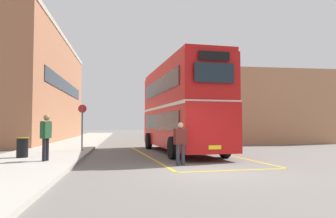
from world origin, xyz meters
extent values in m
plane|color=#66605B|center=(0.00, 14.40, 0.00)|extent=(135.60, 135.60, 0.00)
cube|color=#A39E93|center=(-6.50, 16.80, 0.07)|extent=(4.00, 57.60, 0.14)
cube|color=#9E6647|center=(-11.41, 20.95, 4.61)|extent=(6.63, 22.25, 9.21)
cube|color=#232D38|center=(-8.07, 20.95, 5.07)|extent=(0.06, 16.91, 1.10)
cube|color=#A89E8E|center=(-11.41, 20.95, 9.39)|extent=(6.75, 22.37, 0.36)
cube|color=#AD7A56|center=(9.78, 19.31, 2.98)|extent=(8.56, 12.43, 5.95)
cube|color=#232D38|center=(5.47, 19.31, 3.27)|extent=(0.06, 9.45, 1.10)
cylinder|color=black|center=(-1.17, 10.08, 0.50)|extent=(0.37, 1.02, 1.00)
cylinder|color=black|center=(1.30, 10.32, 0.50)|extent=(0.37, 1.02, 1.00)
cylinder|color=black|center=(-0.59, 4.04, 0.50)|extent=(0.37, 1.02, 1.00)
cylinder|color=black|center=(1.88, 4.28, 0.50)|extent=(0.37, 1.02, 1.00)
cube|color=#B71414|center=(0.35, 7.18, 1.40)|extent=(3.32, 9.97, 2.10)
cube|color=#B71414|center=(0.35, 7.18, 3.50)|extent=(3.30, 9.77, 2.10)
cube|color=#B71414|center=(0.35, 7.18, 4.65)|extent=(3.20, 9.67, 0.20)
cube|color=silver|center=(0.35, 7.18, 2.45)|extent=(3.34, 9.87, 0.14)
cube|color=#19232D|center=(-0.86, 7.06, 1.70)|extent=(0.80, 7.99, 0.84)
cube|color=#19232D|center=(-0.86, 7.06, 3.60)|extent=(0.80, 7.99, 0.84)
cube|color=#19232D|center=(1.57, 7.30, 1.70)|extent=(0.80, 7.99, 0.84)
cube|color=#19232D|center=(1.57, 7.30, 3.60)|extent=(0.80, 7.99, 0.84)
cube|color=#19232D|center=(0.82, 2.29, 3.60)|extent=(1.67, 0.20, 0.80)
cube|color=black|center=(0.82, 2.29, 4.28)|extent=(1.32, 0.17, 0.36)
cube|color=#19232D|center=(-0.12, 12.07, 1.80)|extent=(1.91, 0.22, 1.00)
cube|color=yellow|center=(0.82, 2.29, 0.63)|extent=(0.52, 0.08, 0.16)
cylinder|color=black|center=(2.75, 30.42, 0.46)|extent=(0.32, 0.94, 0.92)
cylinder|color=black|center=(5.21, 30.25, 0.46)|extent=(0.32, 0.94, 0.92)
cylinder|color=black|center=(2.36, 24.73, 0.46)|extent=(0.32, 0.94, 0.92)
cylinder|color=black|center=(4.82, 24.56, 0.46)|extent=(0.32, 0.94, 0.92)
cube|color=#1E512D|center=(3.78, 27.49, 1.60)|extent=(3.04, 9.64, 2.60)
cube|color=silver|center=(3.78, 27.49, 2.96)|extent=(2.87, 9.25, 0.12)
cube|color=#19232D|center=(2.57, 27.57, 1.95)|extent=(0.55, 7.58, 0.96)
cube|color=#19232D|center=(5.00, 27.41, 1.95)|extent=(0.55, 7.58, 0.96)
cube|color=#19232D|center=(4.11, 32.25, 1.90)|extent=(1.91, 0.17, 1.10)
cylinder|color=#2D2D38|center=(-0.53, 1.89, 0.39)|extent=(0.14, 0.14, 0.78)
cylinder|color=#2D2D38|center=(-0.74, 1.86, 0.39)|extent=(0.14, 0.14, 0.78)
cube|color=#591E19|center=(-0.64, 1.87, 1.08)|extent=(0.49, 0.30, 0.59)
cylinder|color=#591E19|center=(-0.41, 1.92, 1.11)|extent=(0.09, 0.09, 0.56)
cylinder|color=#591E19|center=(-0.86, 1.83, 1.11)|extent=(0.09, 0.09, 0.56)
sphere|color=tan|center=(-0.63, 1.85, 1.51)|extent=(0.21, 0.21, 0.21)
cylinder|color=black|center=(-5.67, 2.93, 0.57)|extent=(0.14, 0.14, 0.86)
cylinder|color=black|center=(-5.73, 2.71, 0.57)|extent=(0.14, 0.14, 0.86)
cube|color=#1E4728|center=(-5.70, 2.82, 1.32)|extent=(0.34, 0.54, 0.65)
cylinder|color=#1E4728|center=(-5.64, 3.06, 1.36)|extent=(0.09, 0.09, 0.61)
cylinder|color=#1E4728|center=(-5.77, 2.58, 1.36)|extent=(0.09, 0.09, 0.61)
sphere|color=#8C6647|center=(-5.68, 2.82, 1.79)|extent=(0.23, 0.23, 0.23)
cylinder|color=black|center=(-6.99, 4.32, 0.54)|extent=(0.47, 0.47, 0.81)
cylinder|color=olive|center=(-6.99, 4.32, 0.97)|extent=(0.49, 0.49, 0.04)
cylinder|color=#4C4C51|center=(-4.93, 7.52, 1.35)|extent=(0.08, 0.08, 2.42)
cylinder|color=red|center=(-4.93, 7.52, 2.38)|extent=(0.44, 0.09, 0.44)
cube|color=gold|center=(-1.64, 6.01, 0.00)|extent=(1.25, 11.74, 0.01)
cube|color=gold|center=(2.34, 6.39, 0.00)|extent=(1.25, 11.74, 0.01)
cube|color=gold|center=(0.92, 0.34, 0.00)|extent=(4.11, 0.51, 0.01)
camera|label=1|loc=(-2.78, -9.95, 1.52)|focal=34.10mm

